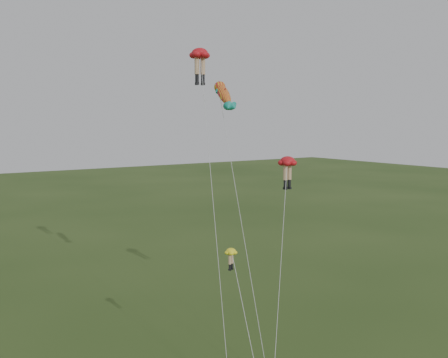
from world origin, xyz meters
TOP-DOWN VIEW (x-y plane):
  - legs_kite_red_high at (2.00, 9.40)m, footprint 4.59×10.17m
  - legs_kite_red_mid at (7.87, 6.20)m, footprint 7.78×7.72m
  - legs_kite_yellow at (-1.21, 0.50)m, footprint 1.02×4.67m
  - fish_kite at (2.99, 7.77)m, footprint 2.69×9.38m

SIDE VIEW (x-z plane):
  - legs_kite_yellow at x=-1.21m, z-range 3.52..12.54m
  - legs_kite_red_mid at x=7.87m, z-range 6.15..19.96m
  - fish_kite at x=2.99m, z-range 8.54..28.21m
  - legs_kite_red_high at x=2.00m, z-range 10.07..31.96m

